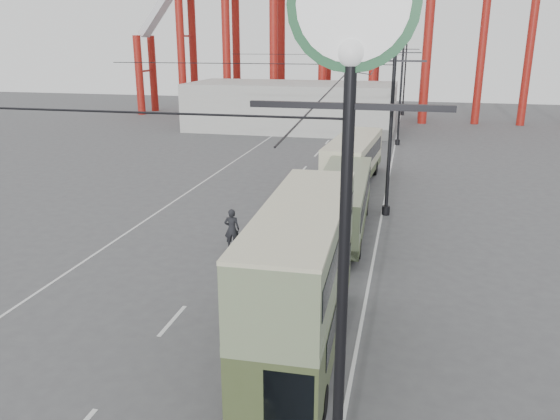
% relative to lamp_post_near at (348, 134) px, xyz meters
% --- Properties ---
extents(ground, '(160.00, 160.00, 0.00)m').
position_rel_lamp_post_near_xyz_m(ground, '(-5.60, 3.00, -7.86)').
color(ground, '#4B4B4D').
rests_on(ground, ground).
extents(road_markings, '(12.52, 120.00, 0.01)m').
position_rel_lamp_post_near_xyz_m(road_markings, '(-6.46, 22.70, -7.86)').
color(road_markings, silver).
rests_on(road_markings, ground).
extents(lamp_post_near, '(3.20, 0.44, 10.80)m').
position_rel_lamp_post_near_xyz_m(lamp_post_near, '(0.00, 0.00, 0.00)').
color(lamp_post_near, black).
rests_on(lamp_post_near, ground).
extents(lamp_post_mid, '(3.20, 0.44, 9.32)m').
position_rel_lamp_post_near_xyz_m(lamp_post_mid, '(0.00, 21.00, -3.18)').
color(lamp_post_mid, black).
rests_on(lamp_post_mid, ground).
extents(lamp_post_far, '(3.20, 0.44, 9.32)m').
position_rel_lamp_post_near_xyz_m(lamp_post_far, '(0.00, 43.00, -3.18)').
color(lamp_post_far, black).
rests_on(lamp_post_far, ground).
extents(lamp_post_distant, '(3.20, 0.44, 9.32)m').
position_rel_lamp_post_near_xyz_m(lamp_post_distant, '(0.00, 65.00, -3.18)').
color(lamp_post_distant, black).
rests_on(lamp_post_distant, ground).
extents(fairground_shed, '(22.00, 10.00, 5.00)m').
position_rel_lamp_post_near_xyz_m(fairground_shed, '(-11.60, 50.00, -5.36)').
color(fairground_shed, '#AAAAA5').
rests_on(fairground_shed, ground).
extents(double_decker_bus, '(2.50, 8.99, 4.80)m').
position_rel_lamp_post_near_xyz_m(double_decker_bus, '(-1.85, 6.02, -5.17)').
color(double_decker_bus, '#3D4927').
rests_on(double_decker_bus, ground).
extents(single_decker_green, '(2.65, 10.22, 2.87)m').
position_rel_lamp_post_near_xyz_m(single_decker_green, '(-2.05, 17.58, -6.24)').
color(single_decker_green, gray).
rests_on(single_decker_green, ground).
extents(single_decker_cream, '(3.20, 10.15, 3.11)m').
position_rel_lamp_post_near_xyz_m(single_decker_cream, '(-2.55, 27.68, -6.11)').
color(single_decker_cream, beige).
rests_on(single_decker_cream, ground).
extents(pedestrian, '(0.77, 0.57, 1.95)m').
position_rel_lamp_post_near_xyz_m(pedestrian, '(-6.70, 14.00, -6.88)').
color(pedestrian, black).
rests_on(pedestrian, ground).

